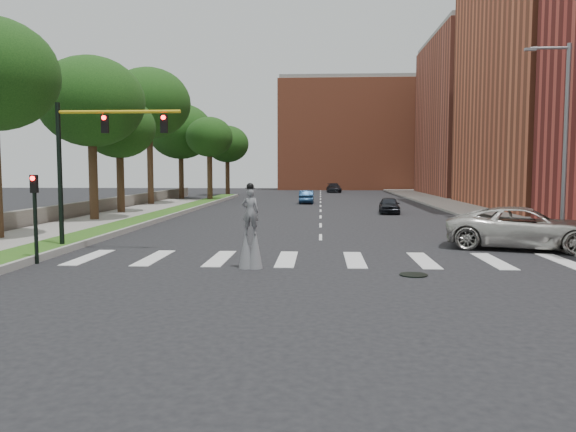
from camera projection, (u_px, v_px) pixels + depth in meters
The scene contains 23 objects.
ground_plane at pixel (321, 264), 20.28m from camera, with size 160.00×160.00×0.00m, color black.
grass_median at pixel (163, 214), 40.83m from camera, with size 2.00×60.00×0.25m, color #275217.
median_curb at pixel (177, 214), 40.77m from camera, with size 0.20×60.00×0.28m, color gray.
sidewalk_left at pixel (59, 229), 31.06m from camera, with size 4.00×60.00×0.18m, color gray.
sidewalk_right at pixel (478, 211), 44.43m from camera, with size 5.00×90.00×0.18m, color gray.
stone_wall at pixel (99, 207), 43.10m from camera, with size 0.50×56.00×1.10m, color #625C54.
manhole at pixel (413, 275), 18.12m from camera, with size 0.90×0.90×0.04m, color black.
building_far at pixel (493, 118), 71.90m from camera, with size 16.00×22.00×20.00m, color #A7513D.
building_backdrop at pixel (356, 137), 96.78m from camera, with size 26.00×14.00×18.00m, color #BB5B3B.
streetlight at pixel (564, 136), 25.22m from camera, with size 2.05×0.20×9.00m.
traffic_signal at pixel (87, 152), 23.48m from camera, with size 5.30×0.23×6.20m.
secondary_signal at pixel (35, 210), 20.21m from camera, with size 0.25×0.21×3.23m.
stilt_performer at pixel (250, 236), 19.33m from camera, with size 0.84×0.54×2.96m.
suv_crossing at pixel (525, 228), 24.04m from camera, with size 3.00×6.50×1.81m, color beige.
car_near at pixel (389, 205), 43.36m from camera, with size 1.51×3.75×1.28m, color black.
car_mid at pixel (307, 197), 55.99m from camera, with size 1.37×3.93×1.29m, color navy.
car_far at pixel (334, 188), 81.87m from camera, with size 1.90×4.67×1.36m, color black.
tree_2 at pixel (91, 102), 35.85m from camera, with size 6.78×6.78×10.62m.
tree_3 at pixel (119, 128), 42.08m from camera, with size 5.40×5.40×8.83m.
tree_4 at pixel (149, 103), 51.81m from camera, with size 7.65×7.65×12.76m.
tree_5 at pixel (181, 132), 63.29m from camera, with size 7.32×7.32×10.77m.
tree_6 at pixel (209, 137), 59.17m from camera, with size 4.95×4.95×8.92m.
tree_7 at pixel (227, 144), 72.70m from camera, with size 5.59×5.59×9.04m.
Camera 1 is at (-0.02, -20.10, 3.43)m, focal length 35.00 mm.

